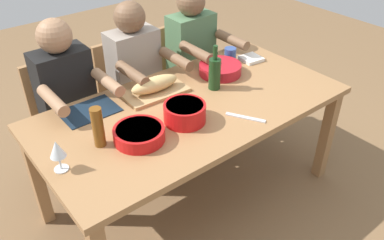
% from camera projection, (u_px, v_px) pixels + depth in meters
% --- Properties ---
extents(ground_plane, '(8.00, 8.00, 0.00)m').
position_uv_depth(ground_plane, '(192.00, 194.00, 2.79)').
color(ground_plane, brown).
extents(dining_table, '(1.86, 0.95, 0.74)m').
position_uv_depth(dining_table, '(192.00, 116.00, 2.42)').
color(dining_table, '#9E7044').
rests_on(dining_table, ground_plane).
extents(chair_near_right, '(0.40, 0.40, 0.85)m').
position_uv_depth(chair_near_right, '(63.00, 113.00, 2.77)').
color(chair_near_right, '#9E7044').
rests_on(chair_near_right, ground_plane).
extents(diner_near_right, '(0.41, 0.53, 1.20)m').
position_uv_depth(diner_near_right, '(69.00, 97.00, 2.53)').
color(diner_near_right, '#2D2D38').
rests_on(diner_near_right, ground_plane).
extents(chair_near_center, '(0.40, 0.40, 0.85)m').
position_uv_depth(chair_near_center, '(127.00, 90.00, 3.03)').
color(chair_near_center, '#9E7044').
rests_on(chair_near_center, ground_plane).
extents(diner_near_center, '(0.41, 0.53, 1.20)m').
position_uv_depth(diner_near_center, '(138.00, 74.00, 2.79)').
color(diner_near_center, '#2D2D38').
rests_on(diner_near_center, ground_plane).
extents(chair_near_left, '(0.40, 0.40, 0.85)m').
position_uv_depth(chair_near_left, '(180.00, 71.00, 3.30)').
color(chair_near_left, '#9E7044').
rests_on(chair_near_left, ground_plane).
extents(diner_near_left, '(0.41, 0.53, 1.20)m').
position_uv_depth(diner_near_left, '(194.00, 54.00, 3.06)').
color(diner_near_left, '#2D2D38').
rests_on(diner_near_left, ground_plane).
extents(serving_bowl_fruit, '(0.24, 0.24, 0.11)m').
position_uv_depth(serving_bowl_fruit, '(185.00, 112.00, 2.20)').
color(serving_bowl_fruit, red).
rests_on(serving_bowl_fruit, dining_table).
extents(serving_bowl_pasta, '(0.28, 0.28, 0.07)m').
position_uv_depth(serving_bowl_pasta, '(220.00, 68.00, 2.68)').
color(serving_bowl_pasta, '#B21923').
rests_on(serving_bowl_pasta, dining_table).
extents(serving_bowl_salad, '(0.27, 0.27, 0.07)m').
position_uv_depth(serving_bowl_salad, '(139.00, 133.00, 2.06)').
color(serving_bowl_salad, red).
rests_on(serving_bowl_salad, dining_table).
extents(cutting_board, '(0.41, 0.24, 0.02)m').
position_uv_depth(cutting_board, '(155.00, 92.00, 2.48)').
color(cutting_board, tan).
rests_on(cutting_board, dining_table).
extents(bread_loaf, '(0.32, 0.12, 0.09)m').
position_uv_depth(bread_loaf, '(155.00, 84.00, 2.45)').
color(bread_loaf, tan).
rests_on(bread_loaf, cutting_board).
extents(wine_bottle, '(0.08, 0.08, 0.29)m').
position_uv_depth(wine_bottle, '(215.00, 73.00, 2.48)').
color(wine_bottle, '#193819').
rests_on(wine_bottle, dining_table).
extents(beer_bottle, '(0.06, 0.06, 0.22)m').
position_uv_depth(beer_bottle, '(98.00, 127.00, 1.99)').
color(beer_bottle, brown).
rests_on(beer_bottle, dining_table).
extents(wine_glass, '(0.08, 0.08, 0.17)m').
position_uv_depth(wine_glass, '(57.00, 150.00, 1.83)').
color(wine_glass, silver).
rests_on(wine_glass, dining_table).
extents(placemat_near_right, '(0.32, 0.23, 0.01)m').
position_uv_depth(placemat_near_right, '(89.00, 111.00, 2.31)').
color(placemat_near_right, '#142333').
rests_on(placemat_near_right, dining_table).
extents(cup_near_left, '(0.08, 0.08, 0.10)m').
position_uv_depth(cup_near_left, '(230.00, 55.00, 2.83)').
color(cup_near_left, '#334C8C').
rests_on(cup_near_left, dining_table).
extents(carving_knife, '(0.14, 0.21, 0.01)m').
position_uv_depth(carving_knife, '(246.00, 118.00, 2.25)').
color(carving_knife, silver).
rests_on(carving_knife, dining_table).
extents(napkin_stack, '(0.15, 0.15, 0.02)m').
position_uv_depth(napkin_stack, '(251.00, 59.00, 2.87)').
color(napkin_stack, white).
rests_on(napkin_stack, dining_table).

